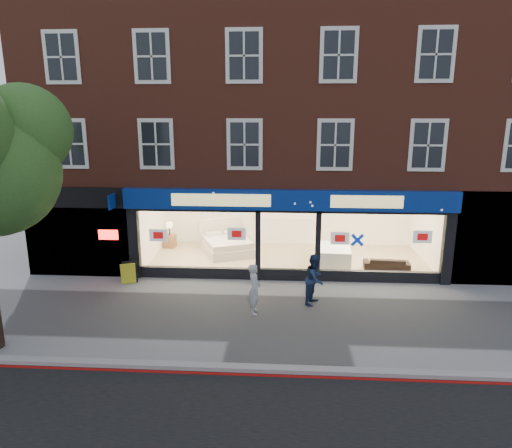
# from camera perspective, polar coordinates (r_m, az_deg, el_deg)

# --- Properties ---
(ground) EXTENTS (120.00, 120.00, 0.00)m
(ground) POSITION_cam_1_polar(r_m,az_deg,el_deg) (13.70, 3.97, -11.53)
(ground) COLOR gray
(ground) RESTS_ON ground
(kerb_line) EXTENTS (60.00, 0.10, 0.01)m
(kerb_line) POSITION_cam_1_polar(r_m,az_deg,el_deg) (10.97, 4.06, -18.46)
(kerb_line) COLOR #8C0A07
(kerb_line) RESTS_ON ground
(kerb_stone) EXTENTS (60.00, 0.25, 0.12)m
(kerb_stone) POSITION_cam_1_polar(r_m,az_deg,el_deg) (11.11, 4.06, -17.67)
(kerb_stone) COLOR gray
(kerb_stone) RESTS_ON ground
(showroom_floor) EXTENTS (11.00, 4.50, 0.10)m
(showroom_floor) POSITION_cam_1_polar(r_m,az_deg,el_deg) (18.56, 3.89, -4.43)
(showroom_floor) COLOR tan
(showroom_floor) RESTS_ON ground
(building) EXTENTS (19.00, 8.26, 10.30)m
(building) POSITION_cam_1_polar(r_m,az_deg,el_deg) (19.33, 4.16, 16.21)
(building) COLOR brown
(building) RESTS_ON ground
(display_bed) EXTENTS (2.55, 2.75, 1.25)m
(display_bed) POSITION_cam_1_polar(r_m,az_deg,el_deg) (19.20, -3.73, -2.55)
(display_bed) COLOR beige
(display_bed) RESTS_ON showroom_floor
(bedside_table) EXTENTS (0.52, 0.52, 0.55)m
(bedside_table) POSITION_cam_1_polar(r_m,az_deg,el_deg) (20.25, -10.70, -2.12)
(bedside_table) COLOR brown
(bedside_table) RESTS_ON showroom_floor
(mattress_stack) EXTENTS (1.44, 1.78, 0.67)m
(mattress_stack) POSITION_cam_1_polar(r_m,az_deg,el_deg) (18.02, 9.49, -3.87)
(mattress_stack) COLOR white
(mattress_stack) RESTS_ON showroom_floor
(sofa) EXTENTS (1.71, 0.78, 0.49)m
(sofa) POSITION_cam_1_polar(r_m,az_deg,el_deg) (17.75, 16.00, -4.82)
(sofa) COLOR black
(sofa) RESTS_ON showroom_floor
(a_board) EXTENTS (0.59, 0.47, 0.79)m
(a_board) POSITION_cam_1_polar(r_m,az_deg,el_deg) (16.62, -15.58, -5.89)
(a_board) COLOR gold
(a_board) RESTS_ON ground
(pedestrian_grey) EXTENTS (0.40, 0.58, 1.54)m
(pedestrian_grey) POSITION_cam_1_polar(r_m,az_deg,el_deg) (13.62, -0.21, -8.12)
(pedestrian_grey) COLOR #B1B5BA
(pedestrian_grey) RESTS_ON ground
(pedestrian_blue) EXTENTS (0.87, 0.96, 1.60)m
(pedestrian_blue) POSITION_cam_1_polar(r_m,az_deg,el_deg) (14.40, 7.39, -6.85)
(pedestrian_blue) COLOR #1A2849
(pedestrian_blue) RESTS_ON ground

